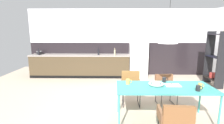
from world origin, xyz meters
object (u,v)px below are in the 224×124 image
Objects in this scene: armchair_far_side at (131,84)px; open_book at (173,85)px; mug_wide_latte at (200,86)px; bottle_vinegar_dark at (39,52)px; bottle_spice_small at (98,52)px; cooking_pot at (39,53)px; mug_short_terracotta at (198,88)px; bottle_wine_green at (115,53)px; mug_white_ceramic at (128,82)px; dining_table at (165,89)px; pendant_lamp_over_table_near at (168,35)px; armchair_by_stool at (176,118)px; mug_dark_espresso at (164,80)px; open_shelf_unit at (215,60)px; armchair_near_window at (166,85)px; refrigerator_column at (138,54)px; fruit_bowl at (156,84)px.

armchair_far_side is 1.11m from open_book.
bottle_vinegar_dark is at bearing 144.54° from mug_wide_latte.
bottle_spice_small is at bearing 119.99° from open_book.
bottle_spice_small is at bearing -66.64° from armchair_far_side.
open_book is at bearing -38.24° from cooking_pot.
bottle_wine_green is (-1.55, 3.35, 0.22)m from mug_short_terracotta.
mug_short_terracotta is at bearing -16.41° from mug_white_ceramic.
bottle_vinegar_dark is (-3.98, 3.22, 0.30)m from dining_table.
mug_white_ceramic is 0.13× the size of pendant_lamp_over_table_near.
mug_white_ceramic is (-1.27, 0.37, 0.00)m from mug_short_terracotta.
mug_wide_latte reaches higher than armchair_by_stool.
bottle_vinegar_dark reaches higher than mug_dark_espresso.
armchair_far_side is 0.45× the size of open_shelf_unit.
armchair_by_stool is 1.04× the size of armchair_near_window.
refrigerator_column reaches higher than armchair_by_stool.
mug_white_ceramic is (-1.38, 0.23, 0.00)m from mug_wide_latte.
mug_short_terracotta is at bearing -40.10° from open_book.
dining_table is 14.99× the size of mug_dark_espresso.
armchair_by_stool is at bearing -54.28° from mug_white_ceramic.
mug_white_ceramic is (-0.80, -0.16, 0.00)m from mug_dark_espresso.
mug_short_terracotta is 4.10m from bottle_spice_small.
fruit_bowl is 3.19m from bottle_wine_green.
bottle_spice_small reaches higher than dining_table.
pendant_lamp_over_table_near is (0.59, -0.86, 1.23)m from armchair_far_side.
dining_table is at bearing -63.21° from bottle_spice_small.
bottle_vinegar_dark is 0.94× the size of bottle_wine_green.
mug_white_ceramic is (-0.65, -3.21, -0.13)m from refrigerator_column.
bottle_wine_green is (-0.41, 2.29, 0.48)m from armchair_far_side.
mug_wide_latte is (0.47, -0.16, 0.05)m from open_book.
mug_short_terracotta is (0.71, -0.28, 0.01)m from fruit_bowl.
refrigerator_column is 3.98m from cooking_pot.
dining_table is 3.25m from open_shelf_unit.
armchair_by_stool is 0.89m from fruit_bowl.
mug_wide_latte is (0.58, -0.39, -0.00)m from mug_dark_espresso.
armchair_far_side is 6.85× the size of mug_wide_latte.
fruit_bowl is 5.15m from cooking_pot.
open_book is at bearing -4.33° from mug_white_ceramic.
fruit_bowl is at bearing 170.75° from mug_wide_latte.
bottle_spice_small reaches higher than bottle_wine_green.
refrigerator_column is 6.32× the size of bottle_wine_green.
armchair_by_stool is at bearing 71.63° from armchair_near_window.
bottle_wine_green is at bearing 111.03° from mug_dark_espresso.
bottle_vinegar_dark reaches higher than dining_table.
open_shelf_unit is 3.37m from pendant_lamp_over_table_near.
fruit_bowl is 4.96m from bottle_vinegar_dark.
dining_table is 3.29m from bottle_wine_green.
fruit_bowl is 0.99m from pendant_lamp_over_table_near.
armchair_by_stool is 0.87m from mug_short_terracotta.
mug_short_terracotta is at bearing -37.28° from bottle_vinegar_dark.
fruit_bowl is (-0.16, 0.05, 0.08)m from dining_table.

